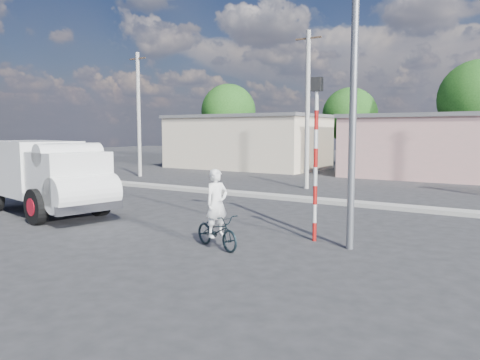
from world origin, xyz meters
The scene contains 10 objects.
ground_plane centered at (0.00, 0.00, 0.00)m, with size 120.00×120.00×0.00m, color #272729.
median centered at (0.00, 8.00, 0.08)m, with size 40.00×0.80×0.16m, color #99968E.
truck centered at (-6.50, 0.07, 1.44)m, with size 6.59×3.40×2.60m.
bicycle centered at (1.47, -0.60, 0.44)m, with size 0.59×1.69×0.89m, color black.
cyclist centered at (1.47, -0.60, 0.86)m, with size 0.63×0.41×1.71m, color white.
traffic_pole centered at (3.20, 1.50, 2.59)m, with size 0.28×0.18×4.36m.
streetlight centered at (4.14, 1.20, 4.96)m, with size 2.34×0.22×9.00m.
building_row centered at (1.10, 22.00, 2.13)m, with size 37.80×7.30×4.44m.
tree_row centered at (-2.27, 28.62, 4.83)m, with size 34.13×7.32×8.10m.
utility_poles centered at (3.25, 12.00, 4.07)m, with size 35.40×0.24×8.00m.
Camera 1 is at (8.33, -9.98, 2.95)m, focal length 35.00 mm.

